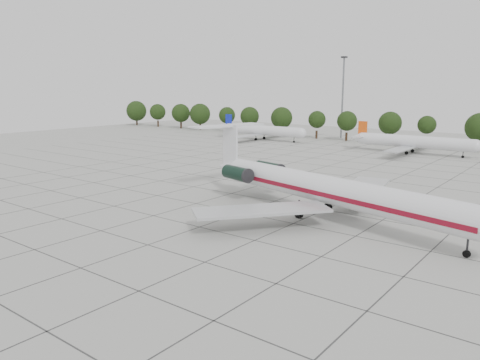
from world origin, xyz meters
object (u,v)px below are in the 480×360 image
(bg_airliner_c, at_px, (414,142))
(floodlight_mast, at_px, (343,93))
(bg_airliner_b, at_px, (262,131))
(main_airliner, at_px, (318,187))

(bg_airliner_c, relative_size, floodlight_mast, 1.11)
(bg_airliner_c, bearing_deg, bg_airliner_b, 177.45)
(main_airliner, xyz_separation_m, floodlight_mast, (-38.55, 86.97, 10.58))
(bg_airliner_c, bearing_deg, main_airliner, -82.57)
(main_airliner, distance_m, floodlight_mast, 95.72)
(main_airliner, bearing_deg, bg_airliner_c, 111.36)
(bg_airliner_b, relative_size, floodlight_mast, 1.11)
(floodlight_mast, bearing_deg, bg_airliner_b, -128.09)
(main_airliner, bearing_deg, bg_airliner_b, 143.64)
(bg_airliner_b, bearing_deg, bg_airliner_c, -2.55)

